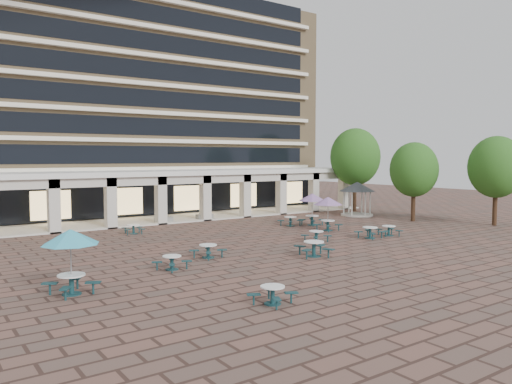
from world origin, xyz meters
TOP-DOWN VIEW (x-y plane):
  - ground at (0.00, 0.00)m, footprint 120.00×120.00m
  - apartment_building at (0.00, 25.47)m, footprint 40.00×15.50m
  - retail_arcade at (0.00, 14.80)m, footprint 42.00×6.60m
  - picnic_table_0 at (-8.71, -3.49)m, footprint 1.89×1.89m
  - picnic_table_1 at (-8.13, -11.00)m, footprint 1.89×1.89m
  - picnic_table_2 at (-0.75, -5.06)m, footprint 2.35×2.35m
  - picnic_table_3 at (8.58, -2.54)m, footprint 1.93×1.93m
  - picnic_table_4 at (-14.00, -5.24)m, footprint 2.30×2.30m
  - picnic_table_6 at (6.75, 1.77)m, footprint 2.20×2.20m
  - picnic_table_7 at (6.63, -2.55)m, footprint 1.93×1.93m
  - picnic_table_8 at (-5.80, -1.97)m, footprint 1.96×1.96m
  - picnic_table_9 at (2.65, -1.48)m, footprint 1.63×1.63m
  - picnic_table_10 at (6.06, 5.42)m, footprint 1.79×1.79m
  - picnic_table_11 at (7.76, 4.70)m, footprint 2.25×2.25m
  - picnic_table_12 at (-5.94, 8.71)m, footprint 1.74×1.74m
  - gazebo at (15.75, 7.33)m, footprint 3.43×3.43m
  - tree_east_a at (16.69, 1.60)m, footprint 4.12×4.12m
  - tree_east_b at (19.91, -3.94)m, footprint 4.38×4.38m
  - tree_east_c at (18.72, 10.46)m, footprint 5.14×5.14m
  - planter_left at (-1.63, 12.90)m, footprint 1.50×0.62m
  - planter_right at (2.30, 12.90)m, footprint 1.50×0.72m

SIDE VIEW (x-z plane):
  - ground at x=0.00m, z-range 0.00..0.00m
  - picnic_table_12 at x=-5.94m, z-range 0.07..0.75m
  - picnic_table_1 at x=-8.13m, z-range 0.07..0.77m
  - picnic_table_0 at x=-8.71m, z-range 0.07..0.77m
  - picnic_table_3 at x=8.58m, z-range 0.07..0.78m
  - picnic_table_9 at x=2.65m, z-range 0.07..0.79m
  - picnic_table_8 at x=-5.80m, z-range 0.07..0.81m
  - picnic_table_10 at x=6.06m, z-range 0.07..0.82m
  - picnic_table_7 at x=6.63m, z-range 0.08..0.85m
  - planter_left at x=-1.63m, z-range -0.13..1.10m
  - planter_right at x=2.30m, z-range -0.13..1.11m
  - picnic_table_2 at x=-0.75m, z-range 0.08..0.94m
  - picnic_table_6 at x=6.75m, z-range 0.89..3.43m
  - picnic_table_11 at x=7.76m, z-range 0.91..3.50m
  - picnic_table_4 at x=-14.00m, z-range 0.93..3.59m
  - gazebo at x=15.75m, z-range 0.81..4.00m
  - retail_arcade at x=0.00m, z-range 0.80..5.20m
  - tree_east_a at x=16.69m, z-range 1.05..7.92m
  - tree_east_b at x=19.91m, z-range 1.12..8.41m
  - tree_east_c at x=18.72m, z-range 1.31..9.87m
  - apartment_building at x=0.00m, z-range 0.00..25.20m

